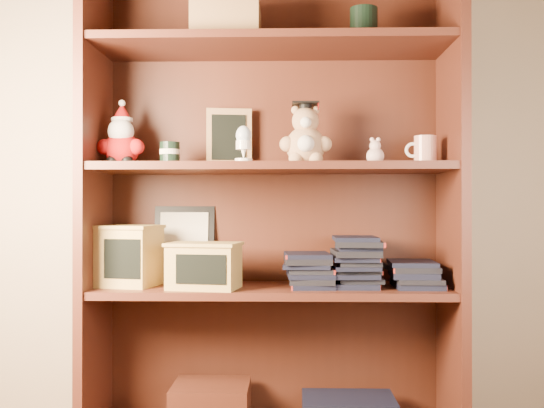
{
  "coord_description": "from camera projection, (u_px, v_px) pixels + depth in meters",
  "views": [
    {
      "loc": [
        -0.11,
        -0.78,
        0.81
      ],
      "look_at": [
        -0.17,
        1.3,
        0.82
      ],
      "focal_mm": 42.0,
      "sensor_mm": 36.0,
      "label": 1
    }
  ],
  "objects": [
    {
      "name": "bookcase",
      "position": [
        272.0,
        216.0,
        2.13
      ],
      "size": [
        1.2,
        0.35,
        1.6
      ],
      "color": "#492015",
      "rests_on": "ground"
    },
    {
      "name": "shelf_lower",
      "position": [
        272.0,
        290.0,
        2.08
      ],
      "size": [
        1.14,
        0.33,
        0.02
      ],
      "color": "#492015",
      "rests_on": "ground"
    },
    {
      "name": "shelf_upper",
      "position": [
        272.0,
        168.0,
        2.08
      ],
      "size": [
        1.14,
        0.33,
        0.02
      ],
      "color": "#492015",
      "rests_on": "ground"
    },
    {
      "name": "santa_plush",
      "position": [
        122.0,
        140.0,
        2.09
      ],
      "size": [
        0.16,
        0.11,
        0.22
      ],
      "color": "#A50F0F",
      "rests_on": "shelf_upper"
    },
    {
      "name": "teachers_tin",
      "position": [
        170.0,
        153.0,
        2.09
      ],
      "size": [
        0.07,
        0.07,
        0.07
      ],
      "color": "black",
      "rests_on": "shelf_upper"
    },
    {
      "name": "chalkboard_plaque",
      "position": [
        229.0,
        139.0,
        2.2
      ],
      "size": [
        0.16,
        0.09,
        0.2
      ],
      "color": "#9E7547",
      "rests_on": "shelf_upper"
    },
    {
      "name": "egg_cup",
      "position": [
        244.0,
        143.0,
        2.01
      ],
      "size": [
        0.06,
        0.06,
        0.12
      ],
      "color": "white",
      "rests_on": "shelf_upper"
    },
    {
      "name": "grad_teddy_bear",
      "position": [
        306.0,
        140.0,
        2.07
      ],
      "size": [
        0.17,
        0.15,
        0.21
      ],
      "color": "tan",
      "rests_on": "shelf_upper"
    },
    {
      "name": "pink_figurine",
      "position": [
        375.0,
        154.0,
        2.07
      ],
      "size": [
        0.06,
        0.06,
        0.09
      ],
      "color": "beige",
      "rests_on": "shelf_upper"
    },
    {
      "name": "teacher_mug",
      "position": [
        425.0,
        150.0,
        2.07
      ],
      "size": [
        0.1,
        0.07,
        0.09
      ],
      "color": "silver",
      "rests_on": "shelf_upper"
    },
    {
      "name": "certificate_frame",
      "position": [
        184.0,
        244.0,
        2.23
      ],
      "size": [
        0.21,
        0.05,
        0.26
      ],
      "color": "black",
      "rests_on": "shelf_lower"
    },
    {
      "name": "treats_box",
      "position": [
        129.0,
        255.0,
        2.09
      ],
      "size": [
        0.22,
        0.22,
        0.2
      ],
      "color": "tan",
      "rests_on": "shelf_lower"
    },
    {
      "name": "pencils_box",
      "position": [
        204.0,
        265.0,
        2.02
      ],
      "size": [
        0.25,
        0.19,
        0.15
      ],
      "color": "tan",
      "rests_on": "shelf_lower"
    },
    {
      "name": "book_stack_left",
      "position": [
        310.0,
        269.0,
        2.08
      ],
      "size": [
        0.14,
        0.2,
        0.11
      ],
      "color": "black",
      "rests_on": "shelf_lower"
    },
    {
      "name": "book_stack_mid",
      "position": [
        356.0,
        260.0,
        2.07
      ],
      "size": [
        0.14,
        0.2,
        0.18
      ],
      "color": "black",
      "rests_on": "shelf_lower"
    },
    {
      "name": "book_stack_right",
      "position": [
        415.0,
        275.0,
        2.07
      ],
      "size": [
        0.14,
        0.2,
        0.08
      ],
      "color": "black",
      "rests_on": "shelf_lower"
    }
  ]
}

